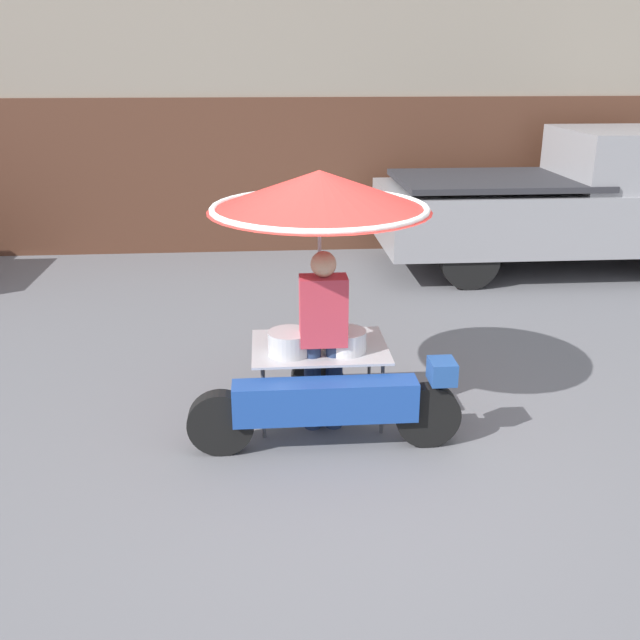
% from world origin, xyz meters
% --- Properties ---
extents(ground_plane, '(36.00, 36.00, 0.00)m').
position_xyz_m(ground_plane, '(0.00, 0.00, 0.00)').
color(ground_plane, slate).
extents(shopfront_building, '(28.00, 2.06, 4.43)m').
position_xyz_m(shopfront_building, '(0.00, 7.64, 2.20)').
color(shopfront_building, gray).
rests_on(shopfront_building, ground).
extents(vendor_motorcycle_cart, '(2.16, 1.78, 2.12)m').
position_xyz_m(vendor_motorcycle_cart, '(-0.16, 0.74, 1.64)').
color(vendor_motorcycle_cart, black).
rests_on(vendor_motorcycle_cart, ground).
extents(vendor_person, '(0.38, 0.22, 1.53)m').
position_xyz_m(vendor_person, '(-0.15, 0.60, 0.85)').
color(vendor_person, navy).
rests_on(vendor_person, ground).
extents(pickup_truck, '(5.31, 2.00, 2.02)m').
position_xyz_m(pickup_truck, '(3.88, 5.21, 0.98)').
color(pickup_truck, black).
rests_on(pickup_truck, ground).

